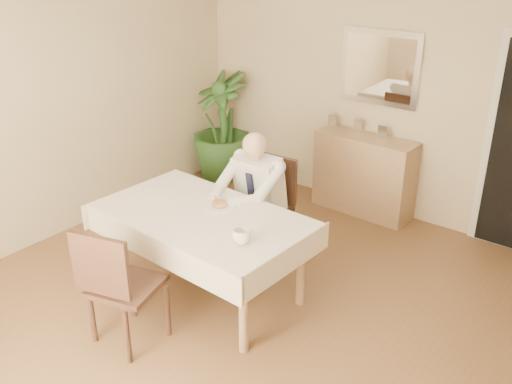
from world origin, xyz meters
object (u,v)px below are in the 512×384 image
Objects in this scene: coffee_mug at (242,236)px; sideboard at (364,175)px; chair_far at (268,201)px; chair_near at (117,282)px; potted_palm at (222,126)px; dining_table at (202,223)px; seated_man at (248,196)px.

coffee_mug is 2.43m from sideboard.
chair_near is at bearing -94.64° from chair_far.
coffee_mug is 0.10× the size of potted_palm.
dining_table is 1.64× the size of sideboard.
potted_palm is at bearing 139.97° from chair_far.
chair_near reaches higher than sideboard.
seated_man reaches higher than chair_near.
sideboard is at bearing 68.06° from chair_near.
coffee_mug is 0.13× the size of sideboard.
chair_far is at bearing -36.64° from potted_palm.
dining_table is 1.41× the size of seated_man.
potted_palm is at bearing -172.29° from sideboard.
seated_man is (0.04, 1.45, 0.15)m from chair_near.
potted_palm is at bearing 101.84° from chair_near.
coffee_mug is 3.05m from potted_palm.
seated_man is 1.68m from sideboard.
coffee_mug reaches higher than dining_table.
seated_man reaches higher than coffee_mug.
chair_near is at bearing -62.42° from potted_palm.
dining_table is at bearing -93.39° from chair_far.
chair_far is at bearing 92.63° from dining_table.
chair_near is 0.90× the size of sideboard.
chair_near is 7.05× the size of coffee_mug.
dining_table is 0.87m from chair_near.
chair_near is 0.73× the size of potted_palm.
chair_near reaches higher than dining_table.
potted_palm reaches higher than chair_near.
chair_far is at bearing 117.51° from coffee_mug.
seated_man is 2.12m from potted_palm.
seated_man reaches higher than dining_table.
chair_far is 0.33m from seated_man.
dining_table is at bearing -95.51° from sideboard.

